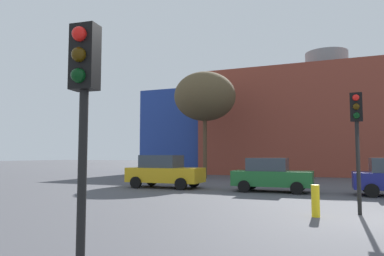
{
  "coord_description": "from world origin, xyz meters",
  "views": [
    {
      "loc": [
        -2.27,
        -11.13,
        1.83
      ],
      "look_at": [
        -9.65,
        7.46,
        3.37
      ],
      "focal_mm": 33.05,
      "sensor_mm": 36.0,
      "label": 1
    }
  ],
  "objects_px": {
    "parked_car_1": "(271,175)",
    "bollard_yellow_1": "(316,201)",
    "traffic_light_island": "(357,124)",
    "traffic_light_near_left": "(83,93)",
    "bare_tree_0": "(205,97)",
    "parked_car_0": "(164,171)"
  },
  "relations": [
    {
      "from": "parked_car_1",
      "to": "bollard_yellow_1",
      "type": "height_order",
      "value": "parked_car_1"
    },
    {
      "from": "bollard_yellow_1",
      "to": "traffic_light_island",
      "type": "bearing_deg",
      "value": 34.52
    },
    {
      "from": "parked_car_1",
      "to": "traffic_light_near_left",
      "type": "relative_size",
      "value": 1.08
    },
    {
      "from": "bollard_yellow_1",
      "to": "parked_car_1",
      "type": "bearing_deg",
      "value": 109.2
    },
    {
      "from": "bare_tree_0",
      "to": "traffic_light_near_left",
      "type": "bearing_deg",
      "value": -74.4
    },
    {
      "from": "bare_tree_0",
      "to": "traffic_light_island",
      "type": "bearing_deg",
      "value": -55.15
    },
    {
      "from": "parked_car_0",
      "to": "bollard_yellow_1",
      "type": "relative_size",
      "value": 4.46
    },
    {
      "from": "bare_tree_0",
      "to": "bollard_yellow_1",
      "type": "relative_size",
      "value": 9.07
    },
    {
      "from": "bollard_yellow_1",
      "to": "bare_tree_0",
      "type": "bearing_deg",
      "value": 120.05
    },
    {
      "from": "parked_car_0",
      "to": "bollard_yellow_1",
      "type": "distance_m",
      "value": 10.85
    },
    {
      "from": "traffic_light_near_left",
      "to": "parked_car_0",
      "type": "bearing_deg",
      "value": -162.97
    },
    {
      "from": "bare_tree_0",
      "to": "bollard_yellow_1",
      "type": "xyz_separation_m",
      "value": [
        9.01,
        -15.57,
        -6.11
      ]
    },
    {
      "from": "traffic_light_near_left",
      "to": "traffic_light_island",
      "type": "xyz_separation_m",
      "value": [
        3.83,
        8.27,
        0.13
      ]
    },
    {
      "from": "traffic_light_near_left",
      "to": "traffic_light_island",
      "type": "height_order",
      "value": "traffic_light_island"
    },
    {
      "from": "parked_car_0",
      "to": "traffic_light_near_left",
      "type": "bearing_deg",
      "value": -67.97
    },
    {
      "from": "parked_car_1",
      "to": "traffic_light_near_left",
      "type": "bearing_deg",
      "value": -90.78
    },
    {
      "from": "traffic_light_island",
      "to": "bollard_yellow_1",
      "type": "height_order",
      "value": "traffic_light_island"
    },
    {
      "from": "traffic_light_near_left",
      "to": "bare_tree_0",
      "type": "xyz_separation_m",
      "value": [
        -6.42,
        22.99,
        3.92
      ]
    },
    {
      "from": "traffic_light_near_left",
      "to": "bare_tree_0",
      "type": "bearing_deg",
      "value": -169.4
    },
    {
      "from": "traffic_light_near_left",
      "to": "bollard_yellow_1",
      "type": "distance_m",
      "value": 8.16
    },
    {
      "from": "parked_car_1",
      "to": "traffic_light_island",
      "type": "relative_size",
      "value": 1.03
    },
    {
      "from": "parked_car_1",
      "to": "traffic_light_island",
      "type": "distance_m",
      "value": 7.31
    }
  ]
}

